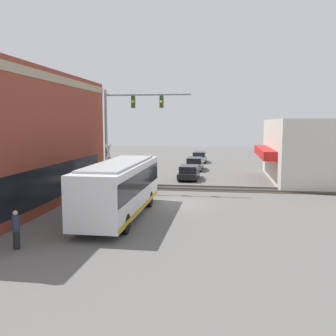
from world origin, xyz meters
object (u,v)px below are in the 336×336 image
at_px(crossing_signal, 109,163).
at_px(parked_car_silver, 199,157).
at_px(parked_car_grey, 195,164).
at_px(pedestrian_at_crossing, 119,180).
at_px(city_bus, 120,187).
at_px(parked_car_black, 189,173).
at_px(pedestrian_by_lamp, 16,230).

xyz_separation_m(crossing_signal, parked_car_silver, (23.03, -5.58, -1.62)).
height_order(parked_car_grey, pedestrian_at_crossing, pedestrian_at_crossing).
relative_size(city_bus, crossing_signal, 2.63).
distance_m(city_bus, parked_car_black, 15.07).
distance_m(parked_car_grey, parked_car_silver, 8.37).
distance_m(parked_car_silver, pedestrian_by_lamp, 36.84).
xyz_separation_m(city_bus, crossing_signal, (7.35, 2.98, 0.54)).
bearing_deg(city_bus, parked_car_silver, -4.89).
relative_size(parked_car_silver, pedestrian_at_crossing, 2.61).
bearing_deg(crossing_signal, parked_car_silver, -13.61).
relative_size(city_bus, parked_car_grey, 2.15).
bearing_deg(parked_car_black, parked_car_grey, 0.00).
xyz_separation_m(crossing_signal, parked_car_grey, (14.66, -5.58, -1.62)).
distance_m(crossing_signal, parked_car_silver, 23.75).
bearing_deg(pedestrian_at_crossing, parked_car_grey, -19.77).
bearing_deg(parked_car_silver, crossing_signal, 166.39).
bearing_deg(city_bus, pedestrian_by_lamp, 154.21).
distance_m(city_bus, crossing_signal, 7.95).
bearing_deg(crossing_signal, city_bus, -157.95).
bearing_deg(city_bus, parked_car_grey, -6.74).
bearing_deg(pedestrian_at_crossing, parked_car_black, -36.77).
xyz_separation_m(parked_car_silver, pedestrian_at_crossing, (-22.24, 4.98, 0.21)).
bearing_deg(pedestrian_at_crossing, pedestrian_by_lamp, 177.84).
bearing_deg(crossing_signal, pedestrian_by_lamp, -179.76).
bearing_deg(parked_car_black, pedestrian_by_lamp, 165.17).
height_order(parked_car_silver, pedestrian_by_lamp, pedestrian_by_lamp).
relative_size(parked_car_black, parked_car_grey, 0.97).
relative_size(crossing_signal, parked_car_black, 0.85).
bearing_deg(pedestrian_at_crossing, parked_car_silver, -12.63).
height_order(parked_car_black, pedestrian_at_crossing, pedestrian_at_crossing).
bearing_deg(pedestrian_at_crossing, city_bus, -163.66).
relative_size(parked_car_black, parked_car_silver, 0.99).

